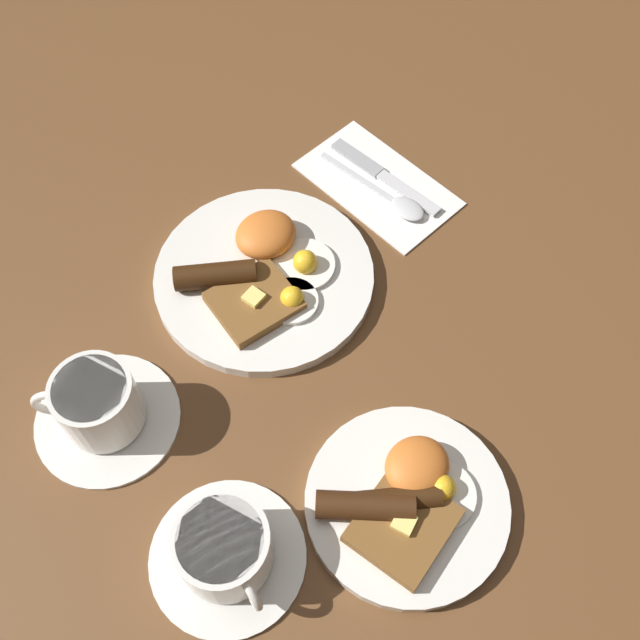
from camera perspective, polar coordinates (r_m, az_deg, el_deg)
ground_plane at (r=0.88m, az=-4.24°, el=3.01°), size 3.00×3.00×0.00m
breakfast_plate_near at (r=0.87m, az=-4.33°, el=3.52°), size 0.25×0.25×0.05m
breakfast_plate_far at (r=0.75m, az=6.51°, el=-13.52°), size 0.20×0.20×0.04m
teacup_near at (r=0.79m, az=-16.46°, el=-6.38°), size 0.15×0.15×0.08m
teacup_far at (r=0.72m, az=-7.25°, el=-17.01°), size 0.15×0.15×0.07m
napkin at (r=0.97m, az=4.41°, el=10.32°), size 0.13×0.21×0.01m
knife at (r=0.97m, az=4.50°, el=11.13°), size 0.04×0.17×0.01m
spoon at (r=0.94m, az=5.81°, el=8.97°), size 0.05×0.16×0.01m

